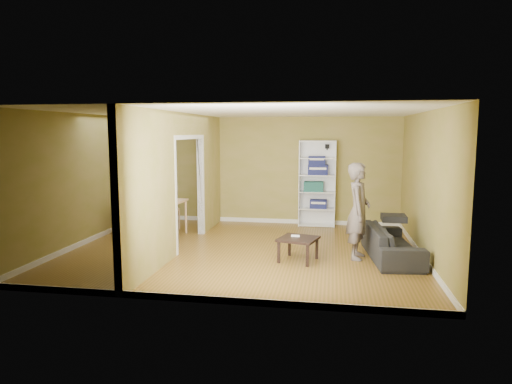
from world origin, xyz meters
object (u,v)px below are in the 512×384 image
dining_table (155,204)px  chair_left (127,211)px  chair_near (148,218)px  coffee_table (298,241)px  chair_far (169,208)px  person (359,203)px  bookshelf (317,183)px  sofa (392,238)px

dining_table → chair_left: bearing=177.5°
chair_left → chair_near: size_ratio=1.01×
coffee_table → chair_far: chair_far is taller
dining_table → chair_left: chair_left is taller
coffee_table → person: bearing=18.9°
chair_near → chair_far: chair_near is taller
coffee_table → dining_table: 3.58m
bookshelf → chair_near: bookshelf is taller
bookshelf → chair_near: size_ratio=2.03×
chair_left → dining_table: bearing=111.1°
sofa → person: bearing=92.5°
coffee_table → dining_table: (-3.23, 1.50, 0.34)m
bookshelf → chair_near: (-3.32, -2.32, -0.52)m
person → dining_table: 4.42m
chair_near → chair_left: bearing=162.9°
sofa → chair_near: size_ratio=1.93×
bookshelf → coffee_table: bookshelf is taller
bookshelf → dining_table: (-3.44, -1.66, -0.33)m
chair_far → chair_left: bearing=55.7°
sofa → dining_table: 4.98m
dining_table → sofa: bearing=-12.3°
sofa → chair_near: bearing=79.3°
bookshelf → sofa: bearing=-62.5°
coffee_table → chair_far: 3.78m
chair_far → person: bearing=175.3°
coffee_table → chair_left: 4.19m
person → chair_near: bearing=91.1°
person → bookshelf: (-0.82, 2.81, 0.02)m
dining_table → coffee_table: bearing=-25.0°
coffee_table → chair_left: chair_left is taller
person → chair_near: person is taller
coffee_table → chair_left: bearing=158.6°
person → coffee_table: size_ratio=3.23×
person → chair_far: (-4.16, 1.77, -0.51)m
sofa → chair_near: 4.76m
bookshelf → dining_table: bearing=-154.3°
bookshelf → chair_left: (-4.11, -1.63, -0.51)m
bookshelf → coffee_table: (-0.21, -3.16, -0.67)m
sofa → dining_table: dining_table is taller
chair_left → chair_far: chair_left is taller
bookshelf → chair_left: size_ratio=2.01×
person → chair_far: bearing=74.9°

